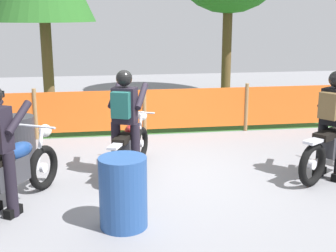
# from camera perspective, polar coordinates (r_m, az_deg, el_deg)

# --- Properties ---
(ground) EXTENTS (24.00, 24.00, 0.02)m
(ground) POSITION_cam_1_polar(r_m,az_deg,el_deg) (7.44, -0.89, -6.04)
(ground) COLOR gray
(grass_verge) EXTENTS (24.00, 5.47, 0.01)m
(grass_verge) POSITION_cam_1_polar(r_m,az_deg,el_deg) (12.40, -4.25, 2.20)
(grass_verge) COLOR #386B2D
(grass_verge) RESTS_ON ground
(barrier_fence) EXTENTS (9.00, 0.08, 1.05)m
(barrier_fence) POSITION_cam_1_polar(r_m,az_deg,el_deg) (9.63, -2.94, 2.02)
(barrier_fence) COLOR olive
(barrier_fence) RESTS_ON ground
(motorcycle_lead) EXTENTS (0.88, 1.77, 0.89)m
(motorcycle_lead) POSITION_cam_1_polar(r_m,az_deg,el_deg) (7.45, -4.82, -2.48)
(motorcycle_lead) COLOR black
(motorcycle_lead) RESTS_ON ground
(motorcycle_trailing) EXTENTS (1.13, 1.90, 1.00)m
(motorcycle_trailing) POSITION_cam_1_polar(r_m,az_deg,el_deg) (6.38, -18.99, -5.61)
(motorcycle_trailing) COLOR black
(motorcycle_trailing) RESTS_ON ground
(rider_lead) EXTENTS (0.68, 0.78, 1.69)m
(rider_lead) POSITION_cam_1_polar(r_m,az_deg,el_deg) (7.13, -5.41, 1.08)
(rider_lead) COLOR black
(rider_lead) RESTS_ON ground
(rider_third) EXTENTS (0.79, 0.72, 1.69)m
(rider_third) POSITION_cam_1_polar(r_m,az_deg,el_deg) (7.44, 19.93, 0.82)
(rider_third) COLOR black
(rider_third) RESTS_ON ground
(oil_drum) EXTENTS (0.58, 0.58, 0.88)m
(oil_drum) POSITION_cam_1_polar(r_m,az_deg,el_deg) (7.98, -18.24, -1.96)
(oil_drum) COLOR #2D2D33
(oil_drum) RESTS_ON ground
(spare_drum) EXTENTS (0.58, 0.58, 0.88)m
(spare_drum) POSITION_cam_1_polar(r_m,az_deg,el_deg) (5.57, -5.61, -8.24)
(spare_drum) COLOR navy
(spare_drum) RESTS_ON ground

